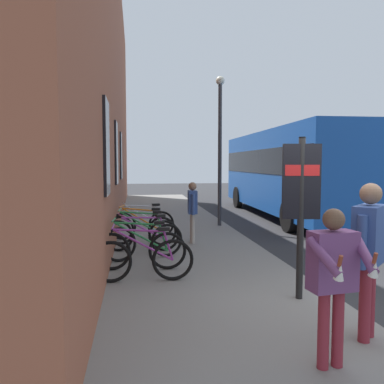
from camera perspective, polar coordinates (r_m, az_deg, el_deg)
The scene contains 15 objects.
ground at distance 11.58m, azimuth 12.03°, elevation -6.46°, with size 60.00×60.00×0.00m, color #2D2D30.
sidewalk_pavement at distance 12.88m, azimuth -2.74°, elevation -5.01°, with size 24.00×3.50×0.12m, color gray.
station_facade at distance 13.91m, azimuth -11.97°, elevation 14.93°, with size 22.00×0.65×9.48m.
bicycle_mid_rack at distance 6.70m, azimuth -7.33°, elevation -9.82°, with size 0.48×1.77×0.97m.
bicycle_by_door at distance 7.42m, azimuth -7.69°, elevation -8.43°, with size 0.48×1.77×0.97m.
bicycle_beside_lamp at distance 8.22m, azimuth -7.08°, elevation -7.18°, with size 0.66×1.71×0.97m.
bicycle_under_window at distance 8.97m, azimuth -7.51°, elevation -6.22°, with size 0.48×1.77×0.97m.
bicycle_end_of_row at distance 9.60m, azimuth -7.47°, elevation -5.53°, with size 0.62×1.72×0.97m.
bicycle_nearest_sign at distance 10.44m, azimuth -7.30°, elevation -4.73°, with size 0.52×1.75×0.97m.
transit_info_sign at distance 5.87m, azimuth 15.85°, elevation 0.02°, with size 0.18×0.56×2.40m.
city_bus at distance 15.79m, azimuth 13.95°, elevation 3.35°, with size 10.57×2.87×3.35m.
pedestrian_near_bus at distance 4.83m, azimuth 24.72°, elevation -7.10°, with size 0.54×0.55×1.80m.
pedestrian_by_facade at distance 9.72m, azimuth 0.07°, elevation -2.08°, with size 0.59×0.25×1.54m.
tourist_with_hotdogs at distance 4.04m, azimuth 20.22°, elevation -10.88°, with size 0.58×0.61×1.58m.
street_lamp at distance 12.47m, azimuth 4.15°, elevation 8.11°, with size 0.28×0.28×4.77m.
Camera 1 is at (-4.65, 3.01, 2.14)m, focal length 36.06 mm.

